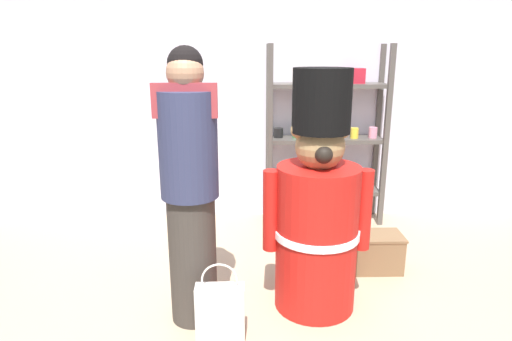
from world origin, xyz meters
TOP-DOWN VIEW (x-y plane):
  - ground_plane at (0.00, 0.00)m, footprint 6.40×6.40m
  - back_wall at (0.00, 2.20)m, footprint 6.40×0.12m
  - merchandise_shelf at (0.70, 1.98)m, footprint 1.19×0.35m
  - teddy_bear_guard at (0.36, 0.40)m, footprint 0.73×0.57m
  - person_shopper at (-0.46, 0.26)m, footprint 0.38×0.36m
  - shopping_bag at (-0.27, -0.01)m, footprint 0.29×0.11m
  - display_crate at (0.94, 0.89)m, footprint 0.42×0.28m

SIDE VIEW (x-z plane):
  - ground_plane at x=0.00m, z-range 0.00..0.00m
  - display_crate at x=0.94m, z-range 0.00..0.31m
  - shopping_bag at x=-0.27m, z-range -0.06..0.47m
  - teddy_bear_guard at x=0.36m, z-range -0.13..1.50m
  - merchandise_shelf at x=0.70m, z-range 0.01..1.81m
  - person_shopper at x=-0.46m, z-range 0.03..1.79m
  - back_wall at x=0.00m, z-range 0.00..2.60m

